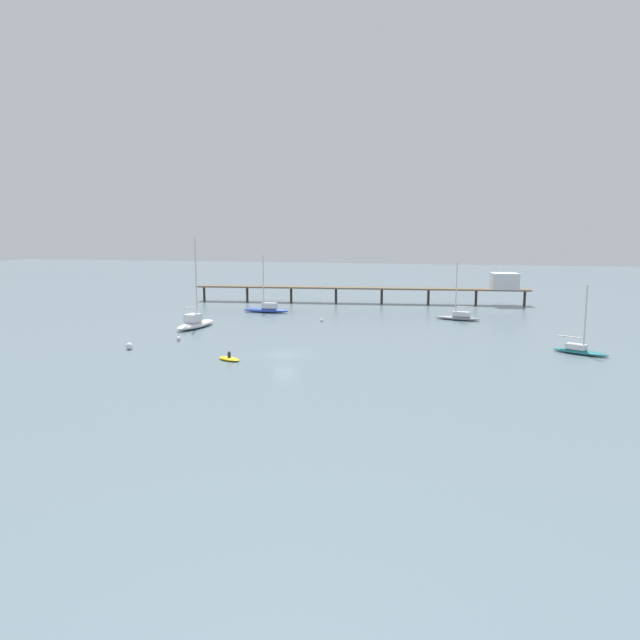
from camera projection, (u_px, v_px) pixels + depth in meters
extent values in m
plane|color=slate|center=(284.00, 355.00, 70.33)|extent=(400.00, 400.00, 0.00)
cube|color=brown|center=(359.00, 288.00, 119.94)|extent=(66.90, 10.06, 0.30)
cylinder|color=#38332D|center=(204.00, 294.00, 124.44)|extent=(0.50, 0.50, 2.94)
cylinder|color=#38332D|center=(247.00, 294.00, 123.23)|extent=(0.50, 0.50, 2.94)
cylinder|color=#38332D|center=(291.00, 295.00, 122.01)|extent=(0.50, 0.50, 2.94)
cylinder|color=#38332D|center=(336.00, 296.00, 120.79)|extent=(0.50, 0.50, 2.94)
cylinder|color=#38332D|center=(382.00, 296.00, 119.57)|extent=(0.50, 0.50, 2.94)
cylinder|color=#38332D|center=(428.00, 297.00, 118.36)|extent=(0.50, 0.50, 2.94)
cylinder|color=#38332D|center=(476.00, 298.00, 117.14)|extent=(0.50, 0.50, 2.94)
cylinder|color=#38332D|center=(525.00, 298.00, 115.92)|extent=(0.50, 0.50, 2.94)
cube|color=silver|center=(504.00, 281.00, 115.95)|extent=(5.47, 5.47, 3.15)
ellipsoid|color=white|center=(196.00, 325.00, 89.69)|extent=(3.82, 9.35, 0.99)
cube|color=silver|center=(193.00, 318.00, 88.86)|extent=(2.13, 2.62, 1.22)
cylinder|color=silver|center=(196.00, 279.00, 89.09)|extent=(0.23, 0.23, 12.72)
cylinder|color=silver|center=(191.00, 307.00, 88.18)|extent=(0.64, 3.28, 0.18)
ellipsoid|color=#2D4CB7|center=(266.00, 310.00, 106.62)|extent=(8.54, 2.14, 0.81)
cube|color=silver|center=(270.00, 305.00, 106.32)|extent=(2.63, 1.45, 0.97)
cylinder|color=silver|center=(263.00, 282.00, 105.96)|extent=(0.22, 0.22, 9.48)
cylinder|color=silver|center=(272.00, 299.00, 106.04)|extent=(3.01, 0.22, 0.18)
ellipsoid|color=#1E727A|center=(580.00, 352.00, 70.55)|extent=(6.44, 4.62, 0.55)
cube|color=silver|center=(576.00, 347.00, 70.82)|extent=(2.50, 2.08, 0.64)
cylinder|color=silver|center=(585.00, 318.00, 69.71)|extent=(0.20, 0.20, 7.76)
cylinder|color=silver|center=(571.00, 337.00, 71.15)|extent=(2.81, 1.72, 0.16)
ellipsoid|color=gray|center=(458.00, 318.00, 97.55)|extent=(7.60, 3.33, 0.67)
cube|color=silver|center=(461.00, 314.00, 97.18)|extent=(2.88, 1.76, 0.76)
cylinder|color=silver|center=(456.00, 290.00, 97.01)|extent=(0.21, 0.21, 8.74)
cylinder|color=silver|center=(467.00, 307.00, 96.62)|extent=(3.61, 1.00, 0.17)
ellipsoid|color=yellow|center=(229.00, 359.00, 67.30)|extent=(3.41, 2.67, 0.35)
cylinder|color=#26262D|center=(229.00, 355.00, 67.23)|extent=(0.48, 0.48, 0.55)
sphere|color=tan|center=(229.00, 351.00, 67.17)|extent=(0.24, 0.24, 0.24)
sphere|color=silver|center=(129.00, 346.00, 73.32)|extent=(0.89, 0.89, 0.89)
sphere|color=silver|center=(179.00, 339.00, 79.12)|extent=(0.62, 0.62, 0.62)
sphere|color=silver|center=(322.00, 320.00, 95.76)|extent=(0.53, 0.53, 0.53)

